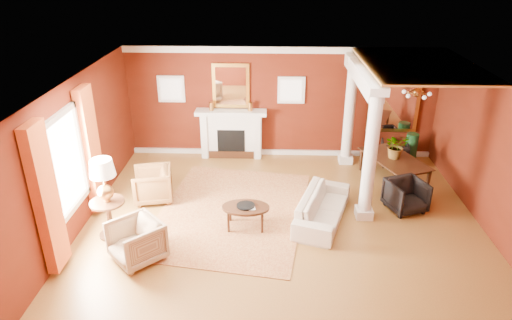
{
  "coord_description": "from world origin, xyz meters",
  "views": [
    {
      "loc": [
        -0.26,
        -7.91,
        5.06
      ],
      "look_at": [
        -0.55,
        0.56,
        1.15
      ],
      "focal_mm": 32.0,
      "sensor_mm": 36.0,
      "label": 1
    }
  ],
  "objects_px": {
    "dining_table": "(395,163)",
    "coffee_table": "(246,208)",
    "armchair_leopard": "(152,183)",
    "side_table": "(104,185)",
    "sofa": "(323,203)",
    "armchair_stripe": "(136,240)"
  },
  "relations": [
    {
      "from": "armchair_stripe",
      "to": "dining_table",
      "type": "bearing_deg",
      "value": 78.06
    },
    {
      "from": "armchair_leopard",
      "to": "coffee_table",
      "type": "xyz_separation_m",
      "value": [
        2.11,
        -1.04,
        0.02
      ]
    },
    {
      "from": "coffee_table",
      "to": "side_table",
      "type": "relative_size",
      "value": 0.58
    },
    {
      "from": "sofa",
      "to": "side_table",
      "type": "height_order",
      "value": "side_table"
    },
    {
      "from": "sofa",
      "to": "dining_table",
      "type": "height_order",
      "value": "dining_table"
    },
    {
      "from": "side_table",
      "to": "sofa",
      "type": "bearing_deg",
      "value": 9.62
    },
    {
      "from": "armchair_leopard",
      "to": "dining_table",
      "type": "relative_size",
      "value": 0.48
    },
    {
      "from": "sofa",
      "to": "armchair_leopard",
      "type": "relative_size",
      "value": 2.42
    },
    {
      "from": "coffee_table",
      "to": "side_table",
      "type": "bearing_deg",
      "value": -171.81
    },
    {
      "from": "armchair_stripe",
      "to": "side_table",
      "type": "distance_m",
      "value": 1.24
    },
    {
      "from": "sofa",
      "to": "dining_table",
      "type": "relative_size",
      "value": 1.17
    },
    {
      "from": "sofa",
      "to": "armchair_leopard",
      "type": "height_order",
      "value": "armchair_leopard"
    },
    {
      "from": "armchair_leopard",
      "to": "side_table",
      "type": "distance_m",
      "value": 1.65
    },
    {
      "from": "coffee_table",
      "to": "armchair_leopard",
      "type": "bearing_deg",
      "value": 153.8
    },
    {
      "from": "dining_table",
      "to": "coffee_table",
      "type": "bearing_deg",
      "value": 100.21
    },
    {
      "from": "side_table",
      "to": "dining_table",
      "type": "relative_size",
      "value": 0.94
    },
    {
      "from": "side_table",
      "to": "dining_table",
      "type": "height_order",
      "value": "side_table"
    },
    {
      "from": "armchair_leopard",
      "to": "side_table",
      "type": "height_order",
      "value": "side_table"
    },
    {
      "from": "sofa",
      "to": "armchair_leopard",
      "type": "bearing_deg",
      "value": 97.11
    },
    {
      "from": "side_table",
      "to": "dining_table",
      "type": "bearing_deg",
      "value": 22.63
    },
    {
      "from": "armchair_stripe",
      "to": "dining_table",
      "type": "distance_m",
      "value": 6.23
    },
    {
      "from": "sofa",
      "to": "side_table",
      "type": "distance_m",
      "value": 4.27
    }
  ]
}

